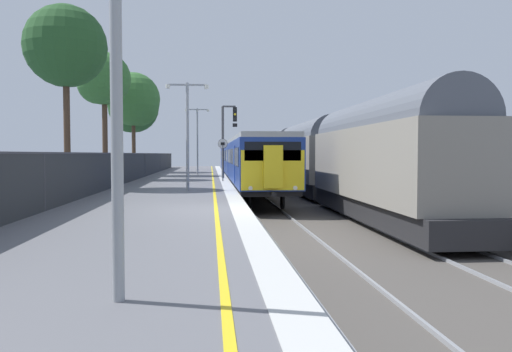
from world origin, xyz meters
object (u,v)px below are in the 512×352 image
object	(u,v)px
signal_gantry	(227,133)
background_tree_centre	(135,101)
platform_lamp_far	(197,135)
commuter_train_at_platform	(243,159)
platform_lamp_near	(116,38)
background_tree_back	(102,81)
background_tree_right	(67,49)
speed_limit_sign	(223,154)
platform_lamp_mid	(187,126)
freight_train_adjacent_track	(292,155)
background_tree_left	(133,109)

from	to	relation	value
signal_gantry	background_tree_centre	size ratio (longest dim) A/B	0.63
platform_lamp_far	commuter_train_at_platform	bearing A→B (deg)	-23.37
signal_gantry	platform_lamp_near	size ratio (longest dim) A/B	1.00
commuter_train_at_platform	platform_lamp_near	xyz separation A→B (m)	(-3.68, -34.88, 1.77)
background_tree_centre	background_tree_back	world-z (taller)	background_tree_back
commuter_train_at_platform	background_tree_centre	world-z (taller)	background_tree_centre
background_tree_right	platform_lamp_far	bearing A→B (deg)	70.31
signal_gantry	speed_limit_sign	distance (m)	4.26
signal_gantry	platform_lamp_near	bearing A→B (deg)	-94.22
platform_lamp_mid	background_tree_right	xyz separation A→B (m)	(-5.92, 1.69, 3.84)
speed_limit_sign	platform_lamp_far	bearing A→B (deg)	99.85
background_tree_centre	signal_gantry	bearing A→B (deg)	-35.51
commuter_train_at_platform	platform_lamp_far	distance (m)	4.46
freight_train_adjacent_track	speed_limit_sign	world-z (taller)	freight_train_adjacent_track
signal_gantry	background_tree_right	size ratio (longest dim) A/B	0.57
background_tree_right	background_tree_left	bearing A→B (deg)	90.41
freight_train_adjacent_track	background_tree_centre	world-z (taller)	background_tree_centre
signal_gantry	background_tree_left	size ratio (longest dim) A/B	0.61
platform_lamp_near	platform_lamp_mid	world-z (taller)	platform_lamp_near
speed_limit_sign	signal_gantry	bearing A→B (deg)	84.69
commuter_train_at_platform	background_tree_right	world-z (taller)	background_tree_right
speed_limit_sign	background_tree_centre	bearing A→B (deg)	126.50
background_tree_centre	background_tree_right	bearing A→B (deg)	-94.25
signal_gantry	platform_lamp_mid	size ratio (longest dim) A/B	1.01
platform_lamp_near	platform_lamp_mid	bearing A→B (deg)	90.00
background_tree_centre	background_tree_back	distance (m)	6.20
commuter_train_at_platform	platform_lamp_far	world-z (taller)	platform_lamp_far
platform_lamp_near	background_tree_back	bearing A→B (deg)	101.85
freight_train_adjacent_track	signal_gantry	size ratio (longest dim) A/B	11.27
background_tree_left	signal_gantry	bearing A→B (deg)	-56.04
speed_limit_sign	platform_lamp_far	distance (m)	10.84
signal_gantry	background_tree_centre	bearing A→B (deg)	144.49
commuter_train_at_platform	speed_limit_sign	bearing A→B (deg)	-101.62
background_tree_right	signal_gantry	bearing A→B (deg)	50.77
platform_lamp_far	speed_limit_sign	bearing A→B (deg)	-80.15
platform_lamp_near	background_tree_centre	size ratio (longest dim) A/B	0.63
platform_lamp_mid	background_tree_right	distance (m)	7.26
platform_lamp_near	background_tree_back	xyz separation A→B (m)	(-6.05, 28.85, 3.52)
commuter_train_at_platform	background_tree_back	distance (m)	12.61
background_tree_left	background_tree_right	xyz separation A→B (m)	(0.16, -22.25, 1.04)
freight_train_adjacent_track	platform_lamp_near	distance (m)	35.82
background_tree_left	background_tree_right	size ratio (longest dim) A/B	0.93
background_tree_centre	platform_lamp_far	bearing A→B (deg)	18.30
background_tree_back	platform_lamp_far	bearing A→B (deg)	51.55
signal_gantry	background_tree_left	world-z (taller)	background_tree_left
background_tree_back	commuter_train_at_platform	bearing A→B (deg)	31.78
commuter_train_at_platform	platform_lamp_mid	world-z (taller)	platform_lamp_mid
freight_train_adjacent_track	signal_gantry	world-z (taller)	signal_gantry
background_tree_right	platform_lamp_near	bearing A→B (deg)	-73.46
speed_limit_sign	platform_lamp_near	distance (m)	26.01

